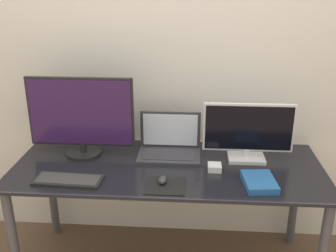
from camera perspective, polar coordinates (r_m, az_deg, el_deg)
The scene contains 10 objects.
wall_back at distance 2.45m, azimuth 0.66°, elevation 10.28°, with size 7.00×0.05×2.50m.
desk at distance 2.27m, azimuth -0.04°, elevation -7.95°, with size 1.74×0.71×0.70m.
monitor_left at distance 2.32m, azimuth -12.51°, elevation 1.35°, with size 0.62×0.20×0.47m.
monitor_right at distance 2.27m, azimuth 11.56°, elevation -0.82°, with size 0.51×0.15×0.34m.
laptop at distance 2.34m, azimuth 0.13°, elevation -2.73°, with size 0.37×0.24×0.24m.
keyboard at distance 2.12m, azimuth -14.28°, elevation -7.61°, with size 0.36×0.16×0.02m.
mousepad at distance 2.02m, azimuth -0.37°, elevation -8.65°, with size 0.20×0.19×0.00m.
mouse at distance 2.03m, azimuth -0.80°, elevation -7.83°, with size 0.04×0.07×0.04m.
book at distance 2.08m, azimuth 13.11°, elevation -7.92°, with size 0.18×0.23×0.04m.
power_brick at distance 2.18m, azimuth 6.78°, elevation -5.98°, with size 0.07×0.08×0.03m.
Camera 1 is at (0.14, -1.63, 1.70)m, focal length 42.00 mm.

